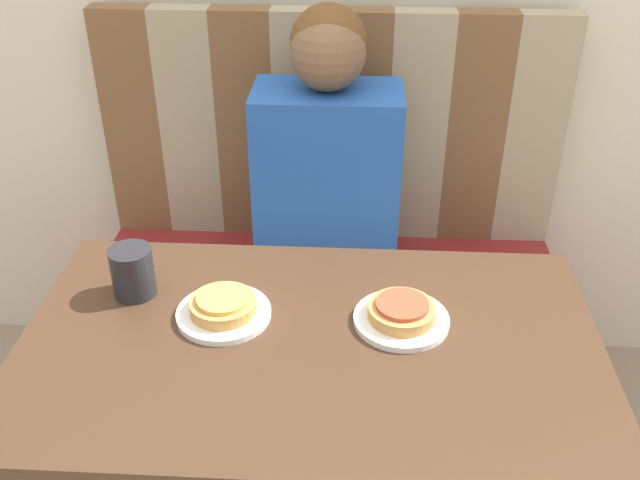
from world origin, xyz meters
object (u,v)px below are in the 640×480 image
object	(u,v)px
pizza_left	(223,304)
pizza_right	(402,310)
person	(327,159)
drinking_cup	(133,272)
plate_left	(224,313)
plate_right	(401,320)

from	to	relation	value
pizza_left	pizza_right	xyz separation A→B (m)	(0.32, 0.00, 0.00)
person	pizza_right	bearing A→B (deg)	-74.41
pizza_left	drinking_cup	bearing A→B (deg)	161.01
person	plate_left	xyz separation A→B (m)	(-0.16, -0.57, -0.04)
plate_right	pizza_right	xyz separation A→B (m)	(0.00, 0.00, 0.02)
person	plate_right	bearing A→B (deg)	-74.41
plate_left	drinking_cup	xyz separation A→B (m)	(-0.18, 0.06, 0.04)
plate_right	pizza_left	xyz separation A→B (m)	(-0.32, 0.00, 0.02)
pizza_right	person	bearing A→B (deg)	105.59
person	drinking_cup	world-z (taller)	person
person	drinking_cup	bearing A→B (deg)	-123.49
plate_right	drinking_cup	distance (m)	0.50
plate_left	pizza_left	bearing A→B (deg)	180.00
pizza_left	drinking_cup	world-z (taller)	drinking_cup
person	pizza_left	xyz separation A→B (m)	(-0.16, -0.57, -0.02)
plate_right	pizza_left	world-z (taller)	pizza_left
drinking_cup	pizza_left	bearing A→B (deg)	-18.99
drinking_cup	person	bearing A→B (deg)	56.51
pizza_left	pizza_right	world-z (taller)	same
plate_left	person	bearing A→B (deg)	74.41
person	plate_left	world-z (taller)	person
person	pizza_left	world-z (taller)	person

